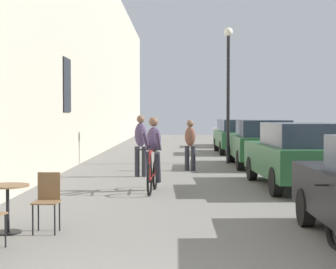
{
  "coord_description": "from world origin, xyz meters",
  "views": [
    {
      "loc": [
        0.27,
        -3.82,
        1.76
      ],
      "look_at": [
        -0.01,
        14.51,
        1.1
      ],
      "focal_mm": 58.11,
      "sensor_mm": 36.0,
      "label": 1
    }
  ],
  "objects_px": {
    "cyclist_on_bicycle": "(153,156)",
    "street_lamp": "(228,77)",
    "pedestrian_near": "(141,142)",
    "cafe_table_mid": "(8,198)",
    "cafe_chair_mid_toward_wall": "(47,198)",
    "parked_car_fifth": "(231,132)",
    "parked_car_second": "(298,154)",
    "parked_car_third": "(261,142)",
    "pedestrian_mid": "(190,142)",
    "parked_car_fourth": "(237,136)"
  },
  "relations": [
    {
      "from": "cyclist_on_bicycle",
      "to": "street_lamp",
      "type": "height_order",
      "value": "street_lamp"
    },
    {
      "from": "pedestrian_near",
      "to": "cafe_table_mid",
      "type": "bearing_deg",
      "value": -101.51
    },
    {
      "from": "cafe_table_mid",
      "to": "cafe_chair_mid_toward_wall",
      "type": "height_order",
      "value": "cafe_chair_mid_toward_wall"
    },
    {
      "from": "cafe_table_mid",
      "to": "parked_car_fifth",
      "type": "height_order",
      "value": "parked_car_fifth"
    },
    {
      "from": "street_lamp",
      "to": "parked_car_second",
      "type": "bearing_deg",
      "value": -80.94
    },
    {
      "from": "street_lamp",
      "to": "parked_car_fifth",
      "type": "height_order",
      "value": "street_lamp"
    },
    {
      "from": "cafe_chair_mid_toward_wall",
      "to": "parked_car_third",
      "type": "xyz_separation_m",
      "value": [
        4.82,
        10.42,
        0.31
      ]
    },
    {
      "from": "parked_car_fifth",
      "to": "cafe_chair_mid_toward_wall",
      "type": "bearing_deg",
      "value": -102.67
    },
    {
      "from": "cafe_table_mid",
      "to": "pedestrian_near",
      "type": "bearing_deg",
      "value": 78.49
    },
    {
      "from": "pedestrian_near",
      "to": "parked_car_second",
      "type": "xyz_separation_m",
      "value": [
        3.94,
        -2.36,
        -0.17
      ]
    },
    {
      "from": "parked_car_second",
      "to": "parked_car_fifth",
      "type": "distance_m",
      "value": 17.3
    },
    {
      "from": "cafe_chair_mid_toward_wall",
      "to": "cyclist_on_bicycle",
      "type": "relative_size",
      "value": 0.51
    },
    {
      "from": "pedestrian_near",
      "to": "street_lamp",
      "type": "relative_size",
      "value": 0.36
    },
    {
      "from": "parked_car_second",
      "to": "cafe_chair_mid_toward_wall",
      "type": "bearing_deg",
      "value": -134.52
    },
    {
      "from": "cyclist_on_bicycle",
      "to": "pedestrian_mid",
      "type": "bearing_deg",
      "value": 78.22
    },
    {
      "from": "cyclist_on_bicycle",
      "to": "street_lamp",
      "type": "bearing_deg",
      "value": 71.54
    },
    {
      "from": "cafe_table_mid",
      "to": "parked_car_third",
      "type": "distance_m",
      "value": 11.81
    },
    {
      "from": "pedestrian_near",
      "to": "cafe_chair_mid_toward_wall",
      "type": "bearing_deg",
      "value": -97.21
    },
    {
      "from": "cafe_table_mid",
      "to": "parked_car_second",
      "type": "distance_m",
      "value": 7.41
    },
    {
      "from": "cafe_table_mid",
      "to": "pedestrian_mid",
      "type": "bearing_deg",
      "value": 71.99
    },
    {
      "from": "parked_car_fourth",
      "to": "pedestrian_mid",
      "type": "bearing_deg",
      "value": -106.78
    },
    {
      "from": "cyclist_on_bicycle",
      "to": "parked_car_fifth",
      "type": "distance_m",
      "value": 18.26
    },
    {
      "from": "pedestrian_near",
      "to": "parked_car_third",
      "type": "distance_m",
      "value": 4.99
    },
    {
      "from": "parked_car_fourth",
      "to": "parked_car_fifth",
      "type": "height_order",
      "value": "parked_car_fourth"
    },
    {
      "from": "parked_car_third",
      "to": "parked_car_fifth",
      "type": "relative_size",
      "value": 1.05
    },
    {
      "from": "parked_car_third",
      "to": "parked_car_fourth",
      "type": "height_order",
      "value": "parked_car_third"
    },
    {
      "from": "cafe_table_mid",
      "to": "parked_car_fourth",
      "type": "xyz_separation_m",
      "value": [
        5.31,
        16.9,
        0.28
      ]
    },
    {
      "from": "parked_car_third",
      "to": "cafe_chair_mid_toward_wall",
      "type": "bearing_deg",
      "value": -114.82
    },
    {
      "from": "cafe_table_mid",
      "to": "cyclist_on_bicycle",
      "type": "relative_size",
      "value": 0.41
    },
    {
      "from": "cafe_table_mid",
      "to": "parked_car_fifth",
      "type": "xyz_separation_m",
      "value": [
        5.58,
        22.33,
        0.26
      ]
    },
    {
      "from": "cafe_table_mid",
      "to": "parked_car_fourth",
      "type": "height_order",
      "value": "parked_car_fourth"
    },
    {
      "from": "pedestrian_near",
      "to": "parked_car_second",
      "type": "distance_m",
      "value": 4.59
    },
    {
      "from": "cyclist_on_bicycle",
      "to": "parked_car_third",
      "type": "xyz_separation_m",
      "value": [
        3.42,
        6.07,
        0.01
      ]
    },
    {
      "from": "street_lamp",
      "to": "pedestrian_near",
      "type": "bearing_deg",
      "value": -124.15
    },
    {
      "from": "parked_car_second",
      "to": "parked_car_third",
      "type": "height_order",
      "value": "parked_car_third"
    },
    {
      "from": "parked_car_fourth",
      "to": "cafe_table_mid",
      "type": "bearing_deg",
      "value": -107.44
    },
    {
      "from": "cafe_table_mid",
      "to": "pedestrian_mid",
      "type": "height_order",
      "value": "pedestrian_mid"
    },
    {
      "from": "parked_car_third",
      "to": "parked_car_fifth",
      "type": "bearing_deg",
      "value": 89.12
    },
    {
      "from": "cafe_chair_mid_toward_wall",
      "to": "pedestrian_near",
      "type": "relative_size",
      "value": 0.51
    },
    {
      "from": "parked_car_third",
      "to": "parked_car_fourth",
      "type": "relative_size",
      "value": 1.03
    },
    {
      "from": "cafe_table_mid",
      "to": "cyclist_on_bicycle",
      "type": "distance_m",
      "value": 4.86
    },
    {
      "from": "parked_car_fifth",
      "to": "cafe_table_mid",
      "type": "bearing_deg",
      "value": -104.03
    },
    {
      "from": "pedestrian_near",
      "to": "parked_car_fifth",
      "type": "distance_m",
      "value": 15.49
    },
    {
      "from": "cyclist_on_bicycle",
      "to": "cafe_table_mid",
      "type": "bearing_deg",
      "value": -114.12
    },
    {
      "from": "cafe_table_mid",
      "to": "parked_car_fifth",
      "type": "relative_size",
      "value": 0.17
    },
    {
      "from": "parked_car_second",
      "to": "street_lamp",
      "type": "bearing_deg",
      "value": 99.06
    },
    {
      "from": "cafe_table_mid",
      "to": "pedestrian_mid",
      "type": "xyz_separation_m",
      "value": [
        2.95,
        9.08,
        0.38
      ]
    },
    {
      "from": "pedestrian_mid",
      "to": "parked_car_fifth",
      "type": "bearing_deg",
      "value": 78.79
    },
    {
      "from": "cafe_table_mid",
      "to": "pedestrian_near",
      "type": "relative_size",
      "value": 0.41
    },
    {
      "from": "pedestrian_mid",
      "to": "parked_car_fifth",
      "type": "xyz_separation_m",
      "value": [
        2.63,
        13.24,
        -0.12
      ]
    }
  ]
}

